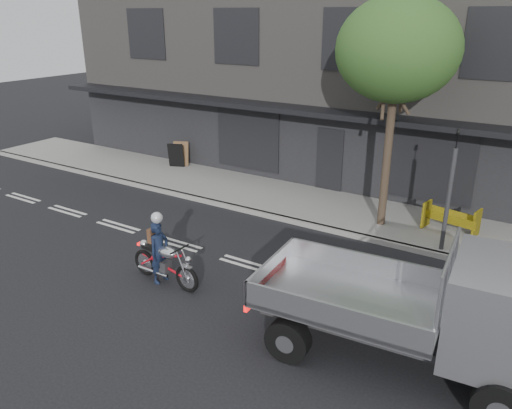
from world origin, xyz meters
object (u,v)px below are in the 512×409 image
(motorcycle, at_px, (165,262))
(construction_barrier, at_px, (449,221))
(street_tree, at_px, (398,50))
(sandwich_board, at_px, (176,155))
(traffic_light_pole, at_px, (449,198))
(flatbed_ute, at_px, (477,312))
(rider, at_px, (159,252))

(motorcycle, bearing_deg, construction_barrier, 53.26)
(street_tree, height_order, sandwich_board, street_tree)
(traffic_light_pole, height_order, construction_barrier, traffic_light_pole)
(traffic_light_pole, relative_size, sandwich_board, 3.41)
(flatbed_ute, bearing_deg, construction_barrier, 100.78)
(street_tree, height_order, flatbed_ute, street_tree)
(street_tree, bearing_deg, motorcycle, -119.35)
(rider, bearing_deg, street_tree, -27.03)
(construction_barrier, bearing_deg, motorcycle, -130.13)
(street_tree, relative_size, traffic_light_pole, 1.93)
(traffic_light_pole, height_order, motorcycle, traffic_light_pole)
(motorcycle, xyz_separation_m, construction_barrier, (5.33, 6.32, 0.01))
(motorcycle, bearing_deg, traffic_light_pole, 47.29)
(traffic_light_pole, relative_size, flatbed_ute, 0.63)
(motorcycle, bearing_deg, sandwich_board, 132.11)
(traffic_light_pole, xyz_separation_m, sandwich_board, (-11.29, 2.15, -0.99))
(traffic_light_pole, relative_size, motorcycle, 1.64)
(street_tree, distance_m, rider, 8.33)
(rider, height_order, sandwich_board, rider)
(street_tree, distance_m, motorcycle, 8.39)
(street_tree, bearing_deg, flatbed_ute, -58.60)
(construction_barrier, bearing_deg, traffic_light_pole, -86.27)
(traffic_light_pole, distance_m, flatbed_ute, 5.23)
(rider, xyz_separation_m, construction_barrier, (5.48, 6.32, -0.21))
(street_tree, bearing_deg, sandwich_board, 172.04)
(flatbed_ute, distance_m, construction_barrier, 6.38)
(rider, height_order, construction_barrier, rider)
(traffic_light_pole, bearing_deg, street_tree, 156.97)
(street_tree, distance_m, construction_barrier, 5.09)
(street_tree, xyz_separation_m, sandwich_board, (-9.29, 1.30, -4.61))
(traffic_light_pole, height_order, flatbed_ute, traffic_light_pole)
(street_tree, xyz_separation_m, construction_barrier, (1.93, 0.27, -4.70))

